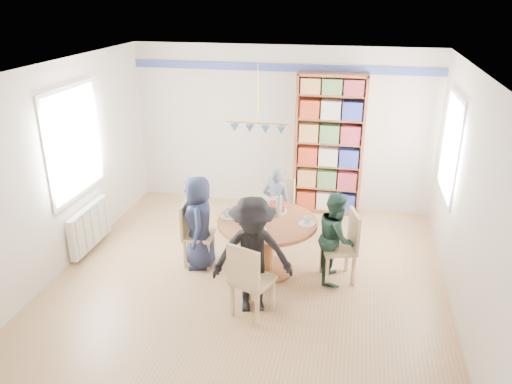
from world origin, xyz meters
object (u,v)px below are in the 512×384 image
(chair_right, at_px, (345,243))
(bookshelf, at_px, (329,146))
(chair_left, at_px, (193,231))
(person_right, at_px, (336,237))
(person_far, at_px, (276,204))
(person_left, at_px, (199,222))
(person_near, at_px, (253,255))
(radiator, at_px, (90,227))
(dining_table, at_px, (267,234))
(chair_near, at_px, (249,278))
(chair_far, at_px, (278,206))

(chair_right, distance_m, bookshelf, 2.24)
(chair_left, bearing_deg, person_right, -0.34)
(chair_right, xyz_separation_m, person_far, (-1.04, 0.89, 0.06))
(chair_right, xyz_separation_m, person_left, (-1.92, -0.04, 0.12))
(bookshelf, bearing_deg, person_left, -125.44)
(chair_right, xyz_separation_m, person_near, (-1.01, -0.88, 0.19))
(radiator, distance_m, dining_table, 2.62)
(chair_near, bearing_deg, person_right, 48.96)
(person_far, xyz_separation_m, bookshelf, (0.66, 1.23, 0.56))
(dining_table, relative_size, person_far, 1.11)
(person_left, distance_m, person_right, 1.81)
(chair_far, bearing_deg, chair_near, -89.91)
(radiator, distance_m, person_left, 1.72)
(dining_table, distance_m, chair_near, 1.04)
(person_right, bearing_deg, chair_right, -84.98)
(dining_table, xyz_separation_m, chair_far, (-0.02, 1.00, -0.04))
(chair_left, relative_size, chair_near, 0.94)
(dining_table, height_order, person_near, person_near)
(person_far, height_order, person_near, person_near)
(person_left, bearing_deg, person_near, 30.69)
(radiator, xyz_separation_m, chair_near, (2.59, -1.13, 0.17))
(chair_left, xyz_separation_m, person_left, (0.10, -0.04, 0.15))
(dining_table, relative_size, chair_left, 1.46)
(chair_right, xyz_separation_m, bookshelf, (-0.38, 2.12, 0.62))
(chair_right, height_order, chair_near, chair_near)
(chair_left, relative_size, chair_far, 0.95)
(dining_table, height_order, bookshelf, bookshelf)
(radiator, xyz_separation_m, chair_left, (1.59, -0.08, 0.14))
(radiator, distance_m, chair_right, 3.61)
(chair_right, relative_size, person_near, 0.66)
(dining_table, xyz_separation_m, person_far, (-0.04, 0.91, 0.03))
(chair_left, xyz_separation_m, person_far, (0.98, 0.90, 0.09))
(bookshelf, bearing_deg, radiator, -147.67)
(radiator, relative_size, chair_near, 1.06)
(person_left, relative_size, person_right, 1.07)
(person_right, bearing_deg, bookshelf, 3.14)
(chair_left, distance_m, chair_far, 1.41)
(radiator, bearing_deg, person_right, -1.54)
(dining_table, height_order, person_right, person_right)
(radiator, xyz_separation_m, chair_right, (3.61, -0.08, 0.17))
(chair_near, xyz_separation_m, person_right, (0.90, 1.04, 0.08))
(radiator, bearing_deg, person_left, -4.10)
(chair_near, xyz_separation_m, person_far, (-0.02, 1.94, 0.06))
(person_near, bearing_deg, dining_table, 74.42)
(person_right, bearing_deg, person_left, 86.85)
(chair_left, relative_size, bookshelf, 0.38)
(chair_left, distance_m, bookshelf, 2.76)
(dining_table, bearing_deg, person_right, 0.16)
(dining_table, distance_m, bookshelf, 2.30)
(person_left, distance_m, bookshelf, 2.70)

